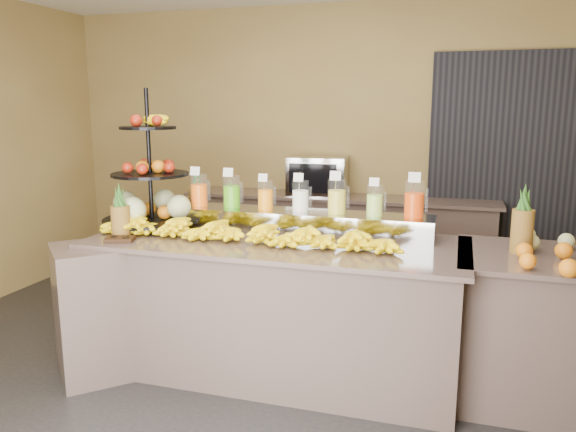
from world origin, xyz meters
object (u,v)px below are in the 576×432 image
at_px(pitcher_tray, 300,222).
at_px(right_fruit_pile, 554,247).
at_px(oven_warmer, 318,176).
at_px(banana_heap, 246,230).
at_px(fruit_stand, 157,193).
at_px(condiment_caddy, 120,239).

relative_size(pitcher_tray, right_fruit_pile, 3.67).
bearing_deg(right_fruit_pile, oven_warmer, 133.76).
xyz_separation_m(pitcher_tray, banana_heap, (-0.27, -0.36, 0.00)).
height_order(fruit_stand, right_fruit_pile, fruit_stand).
xyz_separation_m(banana_heap, condiment_caddy, (-0.79, -0.25, -0.06)).
bearing_deg(condiment_caddy, oven_warmer, 71.35).
distance_m(banana_heap, oven_warmer, 2.04).
distance_m(condiment_caddy, right_fruit_pile, 2.68).
bearing_deg(fruit_stand, pitcher_tray, 6.68).
xyz_separation_m(fruit_stand, condiment_caddy, (-0.02, -0.47, -0.24)).
distance_m(banana_heap, right_fruit_pile, 1.87).
height_order(fruit_stand, condiment_caddy, fruit_stand).
bearing_deg(oven_warmer, pitcher_tray, -84.66).
relative_size(right_fruit_pile, oven_warmer, 0.88).
relative_size(banana_heap, fruit_stand, 2.14).
distance_m(pitcher_tray, condiment_caddy, 1.23).
bearing_deg(fruit_stand, right_fruit_pile, -4.76).
xyz_separation_m(pitcher_tray, oven_warmer, (-0.30, 1.67, 0.12)).
xyz_separation_m(fruit_stand, right_fruit_pile, (2.64, -0.16, -0.17)).
distance_m(banana_heap, fruit_stand, 0.82).
xyz_separation_m(condiment_caddy, oven_warmer, (0.77, 2.28, 0.18)).
height_order(banana_heap, right_fruit_pile, right_fruit_pile).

